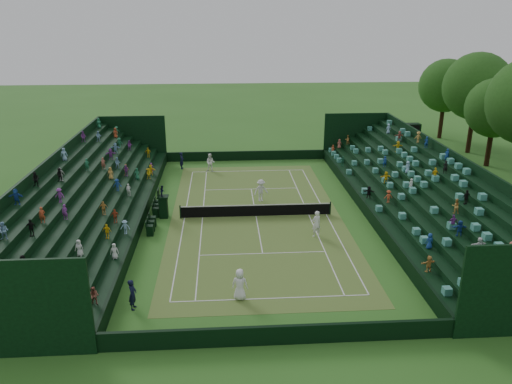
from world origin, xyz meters
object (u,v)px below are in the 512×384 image
Objects in this scene: player_near_east at (316,224)px; player_far_west at (210,163)px; tennis_net at (256,210)px; umpire_chair at (163,204)px; player_near_west at (240,284)px; player_far_east at (261,190)px.

player_far_west is (-7.65, 16.05, -0.05)m from player_near_east.
player_far_west is (-3.70, 12.11, 0.37)m from tennis_net.
umpire_chair is at bearing -42.79° from player_near_east.
player_near_west is 0.96× the size of player_far_east.
player_near_east is 17.78m from player_far_west.
player_far_east reaches higher than player_near_west.
player_far_east is (0.64, 3.35, 0.41)m from tennis_net.
umpire_chair is (-7.08, 0.29, 0.58)m from tennis_net.
player_far_east reaches higher than player_far_west.
umpire_chair is at bearing -175.85° from player_far_east.
player_far_east is (7.72, 3.07, -0.17)m from umpire_chair.
player_near_east is 1.01× the size of player_far_east.
player_far_west is at bearing 98.86° from player_far_east.
player_near_east is at bearing -52.53° from player_far_west.
player_near_west is at bearing -98.09° from tennis_net.
player_near_west reaches higher than player_far_west.
umpire_chair reaches higher than player_far_east.
tennis_net is 3.44m from player_far_east.
player_far_west is (-2.02, 23.92, -0.01)m from player_near_west.
tennis_net is at bearing -61.02° from player_far_west.
umpire_chair is 8.31m from player_far_east.
player_far_west is at bearing -74.86° from player_near_west.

